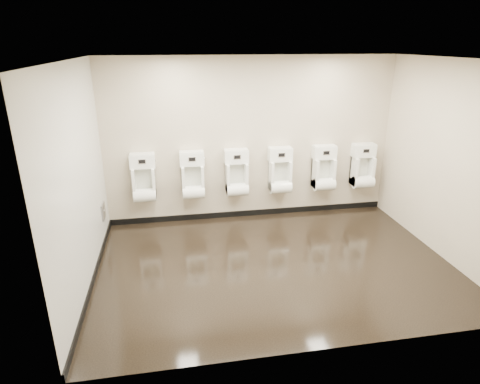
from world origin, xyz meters
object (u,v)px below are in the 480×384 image
Objects in this scene: urinal_3 at (280,174)px; urinal_2 at (237,176)px; urinal_0 at (144,181)px; access_panel at (103,211)px; urinal_5 at (363,169)px; urinal_1 at (193,179)px; urinal_4 at (324,171)px.

urinal_2 is at bearing 180.00° from urinal_3.
access_panel is at bearing -147.15° from urinal_0.
urinal_5 is at bearing 5.18° from access_panel.
urinal_3 is at bearing 0.00° from urinal_2.
urinal_1 is 1.00× the size of urinal_4.
urinal_1 is 3.09m from urinal_5.
urinal_3 is at bearing 0.00° from urinal_1.
urinal_2 is (2.20, 0.41, 0.32)m from access_panel.
urinal_4 is at bearing 0.00° from urinal_0.
urinal_1 is 1.00× the size of urinal_3.
urinal_0 is at bearing 180.00° from urinal_4.
urinal_0 is 1.00× the size of urinal_1.
urinal_1 is 1.00× the size of urinal_2.
urinal_4 is (3.15, 0.00, 0.00)m from urinal_0.
urinal_3 is (0.77, 0.00, 0.00)m from urinal_2.
urinal_4 is at bearing 180.00° from urinal_5.
urinal_5 is (0.75, 0.00, 0.00)m from urinal_4.
urinal_0 is at bearing 32.85° from access_panel.
access_panel is 2.26m from urinal_2.
access_panel is 0.32× the size of urinal_3.
urinal_1 is 2.34m from urinal_4.
urinal_1 is 0.76m from urinal_2.
access_panel is 4.56m from urinal_5.
urinal_2 is at bearing 180.00° from urinal_5.
urinal_0 is at bearing 180.00° from urinal_3.
urinal_2 and urinal_3 have the same top height.
urinal_2 is at bearing 10.56° from access_panel.
urinal_3 is (2.34, 0.00, 0.00)m from urinal_0.
urinal_2 and urinal_5 have the same top height.
urinal_3 is at bearing 0.00° from urinal_0.
urinal_3 is (2.97, 0.41, 0.32)m from access_panel.
urinal_4 reaches higher than access_panel.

